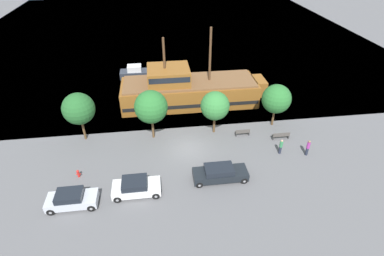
{
  "coord_description": "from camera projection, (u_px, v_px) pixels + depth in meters",
  "views": [
    {
      "loc": [
        -2.72,
        -24.01,
        18.94
      ],
      "look_at": [
        0.64,
        2.0,
        1.2
      ],
      "focal_mm": 28.0,
      "sensor_mm": 36.0,
      "label": 1
    }
  ],
  "objects": [
    {
      "name": "ground_plane",
      "position": [
        188.0,
        149.0,
        30.62
      ],
      "size": [
        160.0,
        160.0,
        0.0
      ],
      "primitive_type": "plane",
      "color": "#5B5B5E"
    },
    {
      "name": "bench_promenade_west",
      "position": [
        281.0,
        136.0,
        31.82
      ],
      "size": [
        1.84,
        0.45,
        0.85
      ],
      "color": "#4C4742",
      "rests_on": "ground_plane"
    },
    {
      "name": "parked_car_curb_front",
      "position": [
        72.0,
        199.0,
        24.07
      ],
      "size": [
        4.0,
        1.79,
        1.43
      ],
      "color": "#B7BCC6",
      "rests_on": "ground_plane"
    },
    {
      "name": "moored_boat_dockside",
      "position": [
        137.0,
        73.0,
        44.85
      ],
      "size": [
        5.08,
        2.02,
        1.84
      ],
      "color": "#2D333D",
      "rests_on": "water_surface"
    },
    {
      "name": "tree_row_west",
      "position": [
        276.0,
        99.0,
        32.52
      ],
      "size": [
        3.19,
        3.19,
        4.94
      ],
      "color": "brown",
      "rests_on": "ground_plane"
    },
    {
      "name": "parked_car_curb_rear",
      "position": [
        220.0,
        173.0,
        26.6
      ],
      "size": [
        4.85,
        1.83,
        1.42
      ],
      "color": "black",
      "rests_on": "ground_plane"
    },
    {
      "name": "parked_car_curb_mid",
      "position": [
        136.0,
        187.0,
        25.19
      ],
      "size": [
        4.04,
        1.94,
        1.46
      ],
      "color": "white",
      "rests_on": "ground_plane"
    },
    {
      "name": "tree_row_east",
      "position": [
        79.0,
        109.0,
        30.04
      ],
      "size": [
        3.25,
        3.25,
        5.35
      ],
      "color": "brown",
      "rests_on": "ground_plane"
    },
    {
      "name": "water_surface",
      "position": [
        165.0,
        28.0,
        66.77
      ],
      "size": [
        80.0,
        80.0,
        0.0
      ],
      "primitive_type": "plane",
      "color": "#33566B",
      "rests_on": "ground"
    },
    {
      "name": "pedestrian_walking_far",
      "position": [
        281.0,
        147.0,
        29.61
      ],
      "size": [
        0.32,
        0.32,
        1.65
      ],
      "color": "#232838",
      "rests_on": "ground_plane"
    },
    {
      "name": "tree_row_midwest",
      "position": [
        215.0,
        106.0,
        31.35
      ],
      "size": [
        3.07,
        3.07,
        4.85
      ],
      "color": "brown",
      "rests_on": "ground_plane"
    },
    {
      "name": "fire_hydrant",
      "position": [
        78.0,
        173.0,
        27.02
      ],
      "size": [
        0.42,
        0.25,
        0.76
      ],
      "color": "red",
      "rests_on": "ground_plane"
    },
    {
      "name": "pedestrian_walking_near",
      "position": [
        308.0,
        148.0,
        29.36
      ],
      "size": [
        0.32,
        0.32,
        1.74
      ],
      "color": "#232838",
      "rests_on": "ground_plane"
    },
    {
      "name": "tree_row_mideast",
      "position": [
        151.0,
        107.0,
        30.27
      ],
      "size": [
        3.41,
        3.41,
        5.47
      ],
      "color": "brown",
      "rests_on": "ground_plane"
    },
    {
      "name": "bench_promenade_east",
      "position": [
        243.0,
        132.0,
        32.35
      ],
      "size": [
        1.54,
        0.45,
        0.85
      ],
      "color": "#4C4742",
      "rests_on": "ground_plane"
    },
    {
      "name": "pirate_ship",
      "position": [
        188.0,
        90.0,
        37.69
      ],
      "size": [
        18.14,
        5.55,
        9.5
      ],
      "color": "brown",
      "rests_on": "water_surface"
    }
  ]
}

